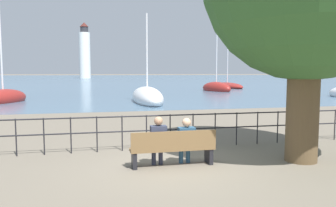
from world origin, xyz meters
TOP-DOWN VIEW (x-y plane):
  - ground_plane at (0.00, 0.00)m, footprint 1000.00×1000.00m
  - harbor_water at (0.00, 161.65)m, footprint 600.00×300.00m
  - park_bench at (0.00, -0.07)m, footprint 2.11×0.45m
  - seated_person_left at (-0.36, 0.01)m, footprint 0.39×0.35m
  - seated_person_right at (0.36, 0.02)m, footprint 0.41×0.35m
  - promenade_railing at (-0.00, 1.82)m, footprint 15.32×0.04m
  - sailboat_0 at (13.04, 30.92)m, footprint 3.24×5.39m
  - sailboat_1 at (18.09, 39.35)m, footprint 3.02×9.08m
  - sailboat_4 at (-8.76, 19.59)m, footprint 3.67×5.41m
  - sailboat_5 at (2.19, 17.74)m, footprint 2.38×8.69m
  - harbor_lighthouse at (-5.50, 133.27)m, footprint 4.48×4.48m

SIDE VIEW (x-z plane):
  - ground_plane at x=0.00m, z-range 0.00..0.00m
  - harbor_water at x=0.00m, z-range 0.00..0.01m
  - sailboat_1 at x=18.09m, z-range -4.98..5.52m
  - sailboat_5 at x=2.19m, z-range -3.34..4.06m
  - sailboat_0 at x=13.04m, z-range -4.00..4.75m
  - sailboat_4 at x=-8.76m, z-range -5.51..6.28m
  - park_bench at x=0.00m, z-range -0.01..0.89m
  - seated_person_right at x=0.36m, z-range 0.07..1.25m
  - seated_person_left at x=-0.36m, z-range 0.06..1.30m
  - promenade_railing at x=0.00m, z-range 0.17..1.22m
  - harbor_lighthouse at x=-5.50m, z-range -0.80..22.10m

